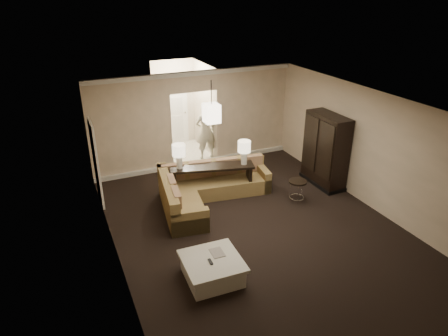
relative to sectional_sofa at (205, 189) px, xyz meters
name	(u,v)px	position (x,y,z in m)	size (l,w,h in m)	color
ground	(259,232)	(0.58, -1.77, -0.33)	(8.00, 8.00, 0.00)	black
wall_back	(195,120)	(0.58, 2.23, 1.07)	(6.00, 0.04, 2.80)	beige
wall_front	(421,303)	(0.58, -5.77, 1.07)	(6.00, 0.04, 2.80)	beige
wall_left	(114,204)	(-2.42, -1.77, 1.07)	(0.04, 8.00, 2.80)	beige
wall_right	(375,152)	(3.58, -1.77, 1.07)	(0.04, 8.00, 2.80)	beige
ceiling	(265,108)	(0.58, -1.77, 2.47)	(6.00, 8.00, 0.02)	white
crown_molding	(194,74)	(0.58, 2.18, 2.40)	(6.00, 0.10, 0.12)	silver
baseboard	(197,163)	(0.58, 2.18, -0.27)	(6.00, 0.10, 0.12)	silver
side_door	(96,163)	(-2.39, 1.03, 0.72)	(0.05, 0.90, 2.10)	white
foyer	(180,111)	(0.58, 3.57, 0.97)	(1.44, 2.02, 2.80)	silver
sectional_sofa	(205,189)	(0.00, 0.00, 0.00)	(3.08, 2.34, 0.84)	brown
coffee_table	(212,269)	(-0.95, -2.77, -0.12)	(1.08, 1.08, 0.44)	beige
console_table	(212,178)	(0.29, 0.23, 0.15)	(2.15, 1.01, 0.81)	black
armoire	(325,152)	(3.27, -0.39, 0.60)	(0.58, 1.35, 1.94)	black
drink_table	(297,187)	(2.10, -0.93, 0.07)	(0.45, 0.45, 0.56)	black
table_lamp_left	(179,153)	(-0.49, 0.44, 0.89)	(0.32, 0.32, 0.62)	white
table_lamp_right	(244,149)	(1.08, 0.02, 0.89)	(0.32, 0.32, 0.62)	white
pendant_light	(212,113)	(0.58, 0.93, 1.62)	(0.38, 0.38, 1.09)	black
person	(206,128)	(1.03, 2.53, 0.65)	(0.71, 0.47, 1.96)	beige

